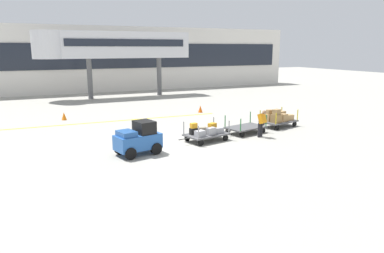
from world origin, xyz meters
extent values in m
plane|color=#9E9B91|center=(0.00, 0.00, 0.00)|extent=(120.00, 120.00, 0.00)
cube|color=yellow|center=(-2.32, 7.75, 0.00)|extent=(16.29, 0.62, 0.01)
cube|color=silver|center=(0.00, 26.00, 3.71)|extent=(51.16, 2.40, 7.41)
cube|color=#1E232D|center=(0.00, 24.75, 4.08)|extent=(48.60, 0.12, 2.80)
cube|color=silver|center=(2.34, 20.00, 5.27)|extent=(13.22, 2.20, 2.60)
cylinder|color=silver|center=(-4.87, 20.00, 5.27)|extent=(3.00, 3.00, 2.60)
cube|color=#1E232D|center=(2.34, 18.86, 5.47)|extent=(11.90, 0.08, 0.70)
cylinder|color=#59595B|center=(-1.30, 20.00, 1.98)|extent=(0.50, 0.50, 3.97)
cylinder|color=#59595B|center=(5.97, 20.00, 1.98)|extent=(0.50, 0.50, 3.97)
cube|color=#2659A5|center=(-2.52, -0.67, 0.63)|extent=(2.29, 1.52, 0.70)
cube|color=black|center=(-2.16, -0.60, 1.28)|extent=(0.99, 1.14, 0.60)
cube|color=#225095|center=(-3.08, -0.80, 1.10)|extent=(0.88, 1.06, 0.24)
cylinder|color=black|center=(-3.30, -0.31, 0.28)|extent=(0.59, 0.30, 0.56)
cylinder|color=black|center=(-3.08, -1.33, 0.28)|extent=(0.59, 0.30, 0.56)
cylinder|color=black|center=(-1.97, -0.02, 0.28)|extent=(0.59, 0.30, 0.56)
cylinder|color=black|center=(-1.74, -1.04, 0.28)|extent=(0.59, 0.30, 0.56)
cube|color=#4C4C4F|center=(1.58, 0.23, 0.36)|extent=(2.55, 1.86, 0.08)
cylinder|color=gray|center=(0.41, 0.63, 0.75)|extent=(0.06, 0.06, 0.70)
cylinder|color=gray|center=(0.69, -0.63, 0.75)|extent=(0.06, 0.06, 0.70)
cylinder|color=gray|center=(2.48, 1.08, 0.75)|extent=(0.06, 0.06, 0.70)
cylinder|color=gray|center=(2.75, -0.18, 0.75)|extent=(0.06, 0.06, 0.70)
cylinder|color=black|center=(0.61, 0.62, 0.16)|extent=(0.33, 0.17, 0.32)
cylinder|color=black|center=(0.87, -0.54, 0.16)|extent=(0.33, 0.17, 0.32)
cylinder|color=black|center=(2.30, 0.99, 0.16)|extent=(0.33, 0.17, 0.32)
cylinder|color=black|center=(2.55, -0.17, 0.16)|extent=(0.33, 0.17, 0.32)
cylinder|color=#333333|center=(0.12, -0.10, 0.34)|extent=(0.69, 0.20, 0.05)
cube|color=black|center=(0.88, 0.37, 0.57)|extent=(0.46, 0.31, 0.35)
cube|color=#99999E|center=(0.98, -0.21, 0.56)|extent=(0.61, 0.52, 0.33)
cube|color=#726651|center=(1.53, 0.52, 0.55)|extent=(0.45, 0.30, 0.30)
cube|color=#99999E|center=(1.68, -0.11, 0.60)|extent=(0.60, 0.44, 0.39)
cube|color=orange|center=(2.16, 0.64, 0.63)|extent=(0.50, 0.43, 0.46)
cube|color=#99999E|center=(2.25, 0.08, 0.54)|extent=(0.58, 0.31, 0.29)
cube|color=orange|center=(0.88, 0.37, 0.89)|extent=(0.37, 0.28, 0.27)
cube|color=#4C4C4F|center=(4.51, 0.87, 0.36)|extent=(2.55, 1.86, 0.08)
cylinder|color=#237033|center=(3.34, 1.27, 0.75)|extent=(0.06, 0.06, 0.70)
cylinder|color=#237033|center=(3.62, 0.01, 0.75)|extent=(0.06, 0.06, 0.70)
cylinder|color=#237033|center=(5.41, 1.72, 0.75)|extent=(0.06, 0.06, 0.70)
cylinder|color=#237033|center=(5.68, 0.47, 0.75)|extent=(0.06, 0.06, 0.70)
cylinder|color=black|center=(3.54, 1.26, 0.16)|extent=(0.33, 0.17, 0.32)
cylinder|color=black|center=(3.80, 0.10, 0.16)|extent=(0.33, 0.17, 0.32)
cylinder|color=black|center=(5.23, 1.63, 0.16)|extent=(0.33, 0.17, 0.32)
cylinder|color=black|center=(5.48, 0.47, 0.16)|extent=(0.33, 0.17, 0.32)
cylinder|color=#333333|center=(3.05, 0.55, 0.34)|extent=(0.69, 0.20, 0.05)
cube|color=#4C4C4F|center=(7.44, 1.51, 0.36)|extent=(2.55, 1.86, 0.08)
cylinder|color=gold|center=(6.27, 1.91, 0.75)|extent=(0.06, 0.06, 0.70)
cylinder|color=gold|center=(6.55, 0.65, 0.75)|extent=(0.06, 0.06, 0.70)
cylinder|color=gold|center=(8.34, 2.37, 0.75)|extent=(0.06, 0.06, 0.70)
cylinder|color=gold|center=(8.61, 1.11, 0.75)|extent=(0.06, 0.06, 0.70)
cylinder|color=black|center=(6.47, 1.91, 0.16)|extent=(0.33, 0.17, 0.32)
cylinder|color=black|center=(6.73, 0.74, 0.16)|extent=(0.33, 0.17, 0.32)
cylinder|color=black|center=(8.16, 2.28, 0.16)|extent=(0.33, 0.17, 0.32)
cylinder|color=black|center=(8.41, 1.11, 0.16)|extent=(0.33, 0.17, 0.32)
cylinder|color=#333333|center=(5.98, 1.19, 0.34)|extent=(0.69, 0.20, 0.05)
cube|color=tan|center=(6.78, 1.65, 0.63)|extent=(0.58, 0.49, 0.45)
cube|color=olive|center=(6.91, 1.09, 0.66)|extent=(0.67, 0.64, 0.52)
cube|color=olive|center=(7.35, 1.85, 0.62)|extent=(0.47, 0.49, 0.43)
cube|color=#9E7A4C|center=(7.54, 1.16, 0.64)|extent=(0.50, 0.45, 0.49)
cube|color=#9E7A4C|center=(7.99, 1.97, 0.65)|extent=(0.58, 0.55, 0.51)
cube|color=tan|center=(8.14, 1.37, 0.58)|extent=(0.56, 0.43, 0.36)
cube|color=#9E7A4C|center=(6.78, 1.65, 0.99)|extent=(0.33, 0.29, 0.28)
cube|color=#9E7A4C|center=(6.91, 1.09, 1.08)|extent=(0.55, 0.45, 0.32)
cylinder|color=black|center=(4.67, -0.29, 0.41)|extent=(0.16, 0.16, 0.82)
cylinder|color=black|center=(4.85, -0.22, 0.41)|extent=(0.16, 0.16, 0.82)
cube|color=orange|center=(4.80, -0.35, 1.09)|extent=(0.53, 0.54, 0.61)
sphere|color=#8C6647|center=(4.84, -0.46, 1.45)|extent=(0.22, 0.22, 0.22)
cone|color=#EA590F|center=(5.20, 8.35, 0.28)|extent=(0.36, 0.36, 0.55)
cone|color=orange|center=(-4.86, 9.64, 0.28)|extent=(0.36, 0.36, 0.55)
camera|label=1|loc=(-7.09, -16.67, 4.95)|focal=33.62mm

